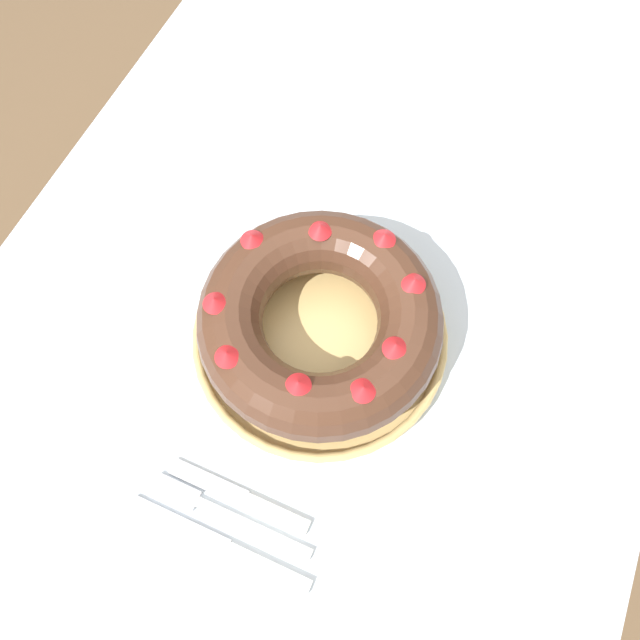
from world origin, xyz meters
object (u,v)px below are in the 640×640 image
Objects in this scene: serving_knife at (231,550)px; cake_knife at (248,500)px; fork at (219,512)px; bundt_cake at (320,320)px; serving_dish at (320,337)px.

serving_knife is 1.28× the size of cake_knife.
cake_knife is at bearing -45.16° from fork.
bundt_cake is at bearing -4.60° from fork.
bundt_cake is 0.26m from fork.
fork is at bearing 130.98° from cake_knife.
serving_knife is at bearing -134.81° from fork.
fork is at bearing 175.00° from bundt_cake.
serving_dish is 0.28m from serving_knife.
bundt_cake is at bearing 4.41° from serving_knife.
bundt_cake is 1.47× the size of fork.
serving_dish is 0.22m from cake_knife.
serving_dish reaches higher than cake_knife.
fork is (-0.25, 0.02, -0.07)m from bundt_cake.
fork is at bearing 175.00° from serving_dish.
fork is at bearing 47.09° from serving_knife.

